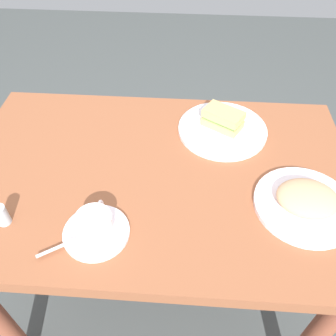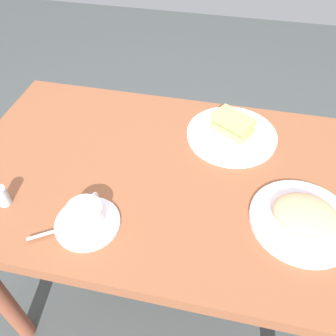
{
  "view_description": "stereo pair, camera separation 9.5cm",
  "coord_description": "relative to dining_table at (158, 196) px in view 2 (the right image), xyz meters",
  "views": [
    {
      "loc": [
        0.08,
        -0.67,
        1.49
      ],
      "look_at": [
        0.04,
        -0.01,
        0.8
      ],
      "focal_mm": 37.25,
      "sensor_mm": 36.0,
      "label": 1
    },
    {
      "loc": [
        0.18,
        -0.66,
        1.49
      ],
      "look_at": [
        0.04,
        -0.01,
        0.8
      ],
      "focal_mm": 37.25,
      "sensor_mm": 36.0,
      "label": 2
    }
  ],
  "objects": [
    {
      "name": "dining_table",
      "position": [
        0.0,
        0.0,
        0.0
      ],
      "size": [
        1.12,
        0.72,
        0.77
      ],
      "color": "#945435",
      "rests_on": "ground_plane"
    },
    {
      "name": "coffee_saucer",
      "position": [
        -0.12,
        -0.22,
        0.12
      ],
      "size": [
        0.16,
        0.16,
        0.01
      ],
      "primitive_type": "cylinder",
      "color": "white",
      "rests_on": "dining_table"
    },
    {
      "name": "side_plate",
      "position": [
        0.39,
        -0.1,
        0.12
      ],
      "size": [
        0.26,
        0.26,
        0.01
      ],
      "primitive_type": "cylinder",
      "color": "white",
      "rests_on": "dining_table"
    },
    {
      "name": "ground_plane",
      "position": [
        0.0,
        0.0,
        -0.66
      ],
      "size": [
        6.0,
        6.0,
        0.0
      ],
      "primitive_type": "plane",
      "color": "#494E4D"
    },
    {
      "name": "spoon",
      "position": [
        -0.19,
        -0.26,
        0.13
      ],
      "size": [
        0.09,
        0.06,
        0.01
      ],
      "color": "silver",
      "rests_on": "coffee_saucer"
    },
    {
      "name": "salt_shaker",
      "position": [
        -0.36,
        -0.2,
        0.15
      ],
      "size": [
        0.03,
        0.03,
        0.06
      ],
      "primitive_type": "cylinder",
      "color": "silver",
      "rests_on": "dining_table"
    },
    {
      "name": "sandwich_plate",
      "position": [
        0.19,
        0.19,
        0.12
      ],
      "size": [
        0.28,
        0.28,
        0.01
      ],
      "primitive_type": "cylinder",
      "color": "white",
      "rests_on": "dining_table"
    },
    {
      "name": "sandwich_front",
      "position": [
        0.19,
        0.2,
        0.16
      ],
      "size": [
        0.14,
        0.12,
        0.06
      ],
      "color": "tan",
      "rests_on": "sandwich_plate"
    },
    {
      "name": "side_food_pile",
      "position": [
        0.39,
        -0.1,
        0.15
      ],
      "size": [
        0.16,
        0.13,
        0.04
      ],
      "primitive_type": "ellipsoid",
      "color": "tan",
      "rests_on": "side_plate"
    },
    {
      "name": "coffee_cup",
      "position": [
        -0.12,
        -0.22,
        0.16
      ],
      "size": [
        0.09,
        0.11,
        0.06
      ],
      "color": "white",
      "rests_on": "coffee_saucer"
    }
  ]
}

